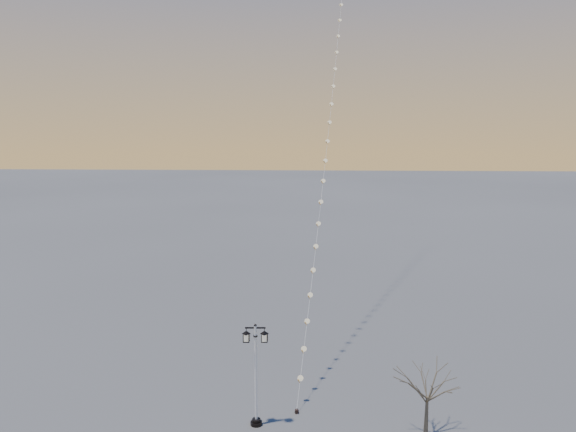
{
  "coord_description": "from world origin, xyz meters",
  "views": [
    {
      "loc": [
        2.46,
        -24.03,
        14.45
      ],
      "look_at": [
        1.1,
        6.37,
        9.34
      ],
      "focal_mm": 34.17,
      "sensor_mm": 36.0,
      "label": 1
    }
  ],
  "objects": [
    {
      "name": "street_lamp",
      "position": [
        -0.18,
        0.48,
        2.85
      ],
      "size": [
        1.31,
        0.57,
        5.15
      ],
      "rotation": [
        0.0,
        0.0,
        0.04
      ],
      "color": "black",
      "rests_on": "ground"
    },
    {
      "name": "bare_tree",
      "position": [
        7.88,
        -0.04,
        2.43
      ],
      "size": [
        2.11,
        2.11,
        3.51
      ],
      "rotation": [
        0.0,
        0.0,
        0.15
      ],
      "color": "brown",
      "rests_on": "ground"
    },
    {
      "name": "ground",
      "position": [
        0.0,
        0.0,
        0.0
      ],
      "size": [
        300.0,
        300.0,
        0.0
      ],
      "primitive_type": "plane",
      "color": "#515252",
      "rests_on": "ground"
    },
    {
      "name": "kite_train",
      "position": [
        4.05,
        18.93,
        19.7
      ],
      "size": [
        5.2,
        35.15,
        39.61
      ],
      "rotation": [
        0.0,
        0.0,
        -0.21
      ],
      "color": "black",
      "rests_on": "ground"
    }
  ]
}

